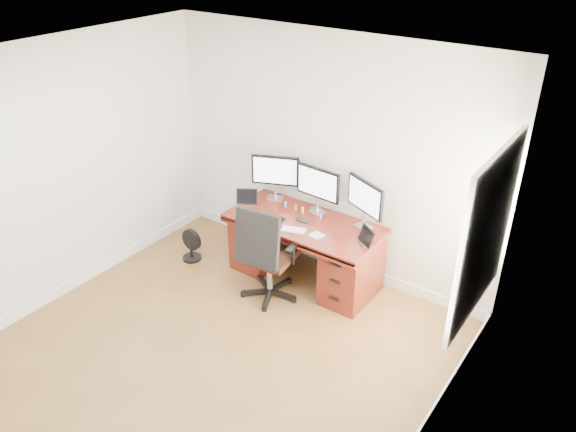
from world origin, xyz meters
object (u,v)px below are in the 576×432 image
Objects in this scene: floor_fan at (191,245)px; monitor_center at (318,185)px; keyboard at (294,230)px; office_chair at (267,269)px; desk at (305,247)px.

monitor_center is at bearing 29.76° from floor_fan.
monitor_center is 2.19× the size of keyboard.
office_chair is 2.83× the size of floor_fan.
office_chair reaches higher than desk.
keyboard reaches higher than desk.
monitor_center is (-0.00, 0.24, 0.68)m from desk.
floor_fan is (-1.21, 0.08, -0.18)m from office_chair.
keyboard is at bearing -85.84° from desk.
desk is 0.72m from monitor_center.
keyboard is at bearing -83.49° from monitor_center.
keyboard is (0.02, -0.26, 0.36)m from desk.
keyboard is at bearing 10.66° from floor_fan.
monitor_center reaches higher than floor_fan.
office_chair is at bearing -102.61° from desk.
monitor_center reaches higher than desk.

